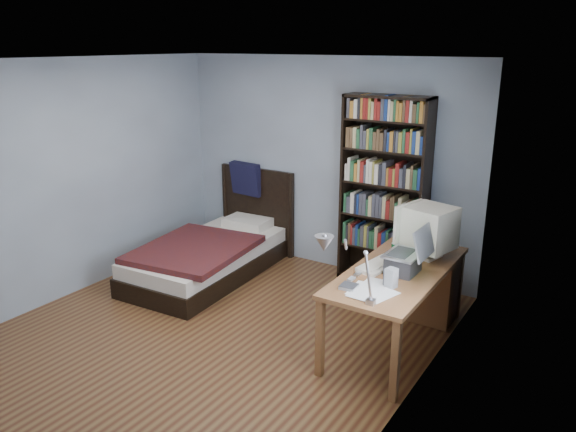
{
  "coord_description": "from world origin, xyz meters",
  "views": [
    {
      "loc": [
        3.13,
        -3.64,
        2.64
      ],
      "look_at": [
        0.4,
        0.67,
        1.05
      ],
      "focal_mm": 35.0,
      "sensor_mm": 36.0,
      "label": 1
    }
  ],
  "objects_px": {
    "desk": "(416,282)",
    "keyboard": "(380,265)",
    "desk_lamp": "(332,251)",
    "soda_can": "(395,250)",
    "bookshelf": "(384,193)",
    "bed": "(212,252)",
    "speaker": "(391,278)",
    "crt_monitor": "(427,228)",
    "laptop": "(405,260)"
  },
  "relations": [
    {
      "from": "desk",
      "to": "bed",
      "type": "height_order",
      "value": "bed"
    },
    {
      "from": "bookshelf",
      "to": "bed",
      "type": "distance_m",
      "value": 2.13
    },
    {
      "from": "bed",
      "to": "speaker",
      "type": "bearing_deg",
      "value": -17.04
    },
    {
      "from": "desk_lamp",
      "to": "bookshelf",
      "type": "distance_m",
      "value": 2.45
    },
    {
      "from": "crt_monitor",
      "to": "keyboard",
      "type": "xyz_separation_m",
      "value": [
        -0.26,
        -0.46,
        -0.26
      ]
    },
    {
      "from": "crt_monitor",
      "to": "laptop",
      "type": "xyz_separation_m",
      "value": [
        -0.02,
        -0.48,
        -0.16
      ]
    },
    {
      "from": "bookshelf",
      "to": "bed",
      "type": "height_order",
      "value": "bookshelf"
    },
    {
      "from": "speaker",
      "to": "soda_can",
      "type": "height_order",
      "value": "speaker"
    },
    {
      "from": "keyboard",
      "to": "laptop",
      "type": "bearing_deg",
      "value": 3.64
    },
    {
      "from": "desk",
      "to": "keyboard",
      "type": "distance_m",
      "value": 0.64
    },
    {
      "from": "soda_can",
      "to": "bed",
      "type": "height_order",
      "value": "bed"
    },
    {
      "from": "speaker",
      "to": "soda_can",
      "type": "bearing_deg",
      "value": 122.18
    },
    {
      "from": "desk_lamp",
      "to": "soda_can",
      "type": "relative_size",
      "value": 5.07
    },
    {
      "from": "laptop",
      "to": "keyboard",
      "type": "bearing_deg",
      "value": 174.75
    },
    {
      "from": "crt_monitor",
      "to": "keyboard",
      "type": "relative_size",
      "value": 1.05
    },
    {
      "from": "soda_can",
      "to": "bookshelf",
      "type": "distance_m",
      "value": 1.11
    },
    {
      "from": "speaker",
      "to": "keyboard",
      "type": "bearing_deg",
      "value": 137.95
    },
    {
      "from": "crt_monitor",
      "to": "soda_can",
      "type": "bearing_deg",
      "value": -144.19
    },
    {
      "from": "bookshelf",
      "to": "soda_can",
      "type": "bearing_deg",
      "value": -60.68
    },
    {
      "from": "desk",
      "to": "soda_can",
      "type": "distance_m",
      "value": 0.46
    },
    {
      "from": "desk_lamp",
      "to": "bookshelf",
      "type": "bearing_deg",
      "value": 104.63
    },
    {
      "from": "crt_monitor",
      "to": "keyboard",
      "type": "bearing_deg",
      "value": -118.94
    },
    {
      "from": "soda_can",
      "to": "bookshelf",
      "type": "xyz_separation_m",
      "value": [
        -0.53,
        0.94,
        0.27
      ]
    },
    {
      "from": "crt_monitor",
      "to": "laptop",
      "type": "height_order",
      "value": "crt_monitor"
    },
    {
      "from": "soda_can",
      "to": "desk_lamp",
      "type": "bearing_deg",
      "value": -86.33
    },
    {
      "from": "crt_monitor",
      "to": "bed",
      "type": "height_order",
      "value": "crt_monitor"
    },
    {
      "from": "speaker",
      "to": "soda_can",
      "type": "distance_m",
      "value": 0.69
    },
    {
      "from": "keyboard",
      "to": "soda_can",
      "type": "height_order",
      "value": "soda_can"
    },
    {
      "from": "laptop",
      "to": "soda_can",
      "type": "distance_m",
      "value": 0.39
    },
    {
      "from": "bookshelf",
      "to": "bed",
      "type": "bearing_deg",
      "value": -155.79
    },
    {
      "from": "speaker",
      "to": "bed",
      "type": "distance_m",
      "value": 2.73
    },
    {
      "from": "laptop",
      "to": "bed",
      "type": "distance_m",
      "value": 2.64
    },
    {
      "from": "laptop",
      "to": "keyboard",
      "type": "relative_size",
      "value": 0.89
    },
    {
      "from": "speaker",
      "to": "soda_can",
      "type": "xyz_separation_m",
      "value": [
        -0.23,
        0.65,
        -0.02
      ]
    },
    {
      "from": "desk",
      "to": "desk_lamp",
      "type": "xyz_separation_m",
      "value": [
        -0.05,
        -1.66,
        0.85
      ]
    },
    {
      "from": "bookshelf",
      "to": "desk",
      "type": "bearing_deg",
      "value": -46.78
    },
    {
      "from": "desk_lamp",
      "to": "bookshelf",
      "type": "xyz_separation_m",
      "value": [
        -0.62,
        2.36,
        -0.21
      ]
    },
    {
      "from": "soda_can",
      "to": "crt_monitor",
      "type": "bearing_deg",
      "value": 35.81
    },
    {
      "from": "desk",
      "to": "keyboard",
      "type": "bearing_deg",
      "value": -107.46
    },
    {
      "from": "keyboard",
      "to": "bookshelf",
      "type": "distance_m",
      "value": 1.37
    },
    {
      "from": "laptop",
      "to": "speaker",
      "type": "relative_size",
      "value": 2.65
    },
    {
      "from": "crt_monitor",
      "to": "laptop",
      "type": "distance_m",
      "value": 0.51
    },
    {
      "from": "keyboard",
      "to": "speaker",
      "type": "height_order",
      "value": "speaker"
    },
    {
      "from": "keyboard",
      "to": "speaker",
      "type": "relative_size",
      "value": 2.99
    },
    {
      "from": "crt_monitor",
      "to": "speaker",
      "type": "bearing_deg",
      "value": -90.18
    },
    {
      "from": "soda_can",
      "to": "bookshelf",
      "type": "bearing_deg",
      "value": 119.32
    },
    {
      "from": "bed",
      "to": "desk",
      "type": "bearing_deg",
      "value": 2.29
    },
    {
      "from": "soda_can",
      "to": "bed",
      "type": "bearing_deg",
      "value": 176.83
    },
    {
      "from": "laptop",
      "to": "bookshelf",
      "type": "xyz_separation_m",
      "value": [
        -0.74,
        1.25,
        0.21
      ]
    },
    {
      "from": "desk",
      "to": "speaker",
      "type": "xyz_separation_m",
      "value": [
        0.09,
        -0.88,
        0.39
      ]
    }
  ]
}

